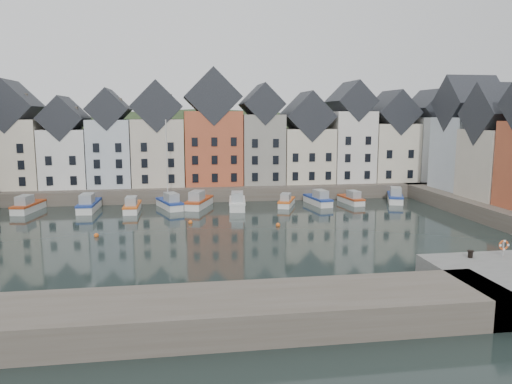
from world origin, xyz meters
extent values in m
plane|color=#1C2726|center=(0.00, 0.00, 0.00)|extent=(260.00, 260.00, 0.00)
cube|color=#51483E|center=(0.00, 30.00, 1.00)|extent=(90.00, 16.00, 2.00)
cube|color=#51483E|center=(-10.00, -22.00, 1.00)|extent=(50.00, 6.00, 2.00)
ellipsoid|color=#212F17|center=(0.00, 56.00, -18.00)|extent=(153.60, 70.40, 64.00)
sphere|color=black|center=(-13.94, 50.93, 8.70)|extent=(5.77, 5.77, 5.77)
sphere|color=black|center=(24.86, 60.75, 8.12)|extent=(5.27, 5.27, 5.27)
sphere|color=black|center=(31.82, 54.20, 7.88)|extent=(5.07, 5.07, 5.07)
sphere|color=black|center=(14.28, 55.19, 7.82)|extent=(5.01, 5.01, 5.01)
sphere|color=black|center=(-37.67, 56.61, 6.57)|extent=(3.94, 3.94, 3.94)
sphere|color=black|center=(28.33, 60.25, 8.05)|extent=(5.21, 5.21, 5.21)
sphere|color=black|center=(1.99, 58.64, 8.32)|extent=(5.45, 5.45, 5.45)
sphere|color=black|center=(37.80, 48.31, 7.21)|extent=(4.49, 4.49, 4.49)
cube|color=beige|center=(-29.17, 28.00, 7.04)|extent=(7.67, 8.00, 10.07)
cube|color=black|center=(-29.17, 28.00, 13.97)|extent=(7.67, 8.16, 7.67)
cube|color=white|center=(-21.90, 28.00, 6.30)|extent=(6.56, 8.00, 8.61)
cube|color=black|center=(-21.90, 28.00, 12.23)|extent=(6.56, 8.16, 6.56)
cube|color=silver|center=(-15.37, 28.00, 7.01)|extent=(6.20, 8.00, 10.02)
cube|color=black|center=(-15.37, 28.00, 13.55)|extent=(6.20, 8.16, 6.20)
cube|color=beige|center=(-8.27, 28.00, 7.04)|extent=(7.70, 8.00, 10.08)
cube|color=black|center=(-8.27, 28.00, 13.98)|extent=(7.70, 8.16, 7.70)
cube|color=#B75334|center=(0.07, 28.00, 7.64)|extent=(8.69, 8.00, 11.28)
cube|color=black|center=(0.07, 28.00, 15.43)|extent=(8.69, 8.16, 8.69)
cube|color=gray|center=(7.78, 28.00, 7.39)|extent=(6.43, 8.00, 10.78)
cube|color=black|center=(7.78, 28.00, 14.37)|extent=(6.43, 8.16, 6.43)
cube|color=beige|center=(15.08, 28.00, 6.28)|extent=(7.88, 8.00, 8.56)
cube|color=black|center=(15.08, 28.00, 12.51)|extent=(7.88, 8.16, 7.88)
cube|color=silver|center=(22.42, 28.00, 7.64)|extent=(6.50, 8.00, 11.27)
cube|color=black|center=(22.42, 28.00, 14.88)|extent=(6.50, 8.16, 6.50)
cube|color=beige|center=(29.43, 28.00, 6.66)|extent=(7.23, 8.00, 9.32)
cube|color=black|center=(29.43, 28.00, 13.11)|extent=(7.23, 8.16, 7.23)
cube|color=white|center=(36.28, 28.00, 7.16)|extent=(6.18, 8.00, 10.32)
cube|color=black|center=(36.28, 28.00, 13.85)|extent=(6.18, 8.16, 6.18)
cube|color=silver|center=(36.00, 16.26, 7.19)|extent=(7.47, 8.00, 10.38)
cube|color=black|center=(36.00, 16.26, 14.36)|extent=(7.62, 8.00, 8.00)
cube|color=beige|center=(36.00, 8.26, 6.44)|extent=(8.14, 8.00, 8.89)
cube|color=black|center=(36.00, 8.26, 12.87)|extent=(8.30, 8.00, 8.00)
sphere|color=#DC5B19|center=(-4.00, 8.00, 0.15)|extent=(0.50, 0.50, 0.50)
sphere|color=#DC5B19|center=(6.00, 5.00, 0.15)|extent=(0.50, 0.50, 0.50)
sphere|color=#DC5B19|center=(-14.00, 3.00, 0.15)|extent=(0.50, 0.50, 0.50)
cube|color=silver|center=(-25.18, 18.90, 0.37)|extent=(3.01, 6.65, 1.18)
cube|color=#AB3E18|center=(-25.18, 18.90, 1.02)|extent=(3.14, 6.80, 0.27)
cube|color=gray|center=(-25.35, 17.96, 1.66)|extent=(1.92, 2.79, 1.28)
cube|color=silver|center=(-17.29, 18.29, 0.40)|extent=(2.25, 6.86, 1.25)
cube|color=navy|center=(-17.29, 18.29, 1.08)|extent=(2.37, 7.00, 0.28)
cube|color=gray|center=(-17.32, 17.27, 1.76)|extent=(1.67, 2.77, 1.36)
cube|color=silver|center=(-11.48, 16.75, 0.35)|extent=(1.91, 5.98, 1.09)
cube|color=#DC5B19|center=(-11.48, 16.75, 0.94)|extent=(2.01, 6.10, 0.25)
cube|color=gray|center=(-11.50, 15.86, 1.53)|extent=(1.44, 2.41, 1.19)
cube|color=silver|center=(-6.63, 18.33, 0.37)|extent=(3.85, 6.60, 1.16)
cube|color=navy|center=(-6.63, 18.33, 1.00)|extent=(3.99, 6.76, 0.26)
cube|color=gray|center=(-6.32, 17.43, 1.63)|extent=(2.22, 2.87, 1.27)
cylinder|color=silver|center=(-6.84, 18.93, 6.33)|extent=(0.15, 0.15, 11.60)
cube|color=silver|center=(-2.52, 18.58, 0.39)|extent=(4.22, 7.04, 1.24)
cube|color=#AB3E18|center=(-2.52, 18.58, 1.07)|extent=(4.37, 7.20, 0.28)
cube|color=gray|center=(-2.87, 17.63, 1.74)|extent=(2.41, 3.08, 1.35)
cube|color=silver|center=(2.63, 16.91, 0.39)|extent=(2.78, 6.96, 1.24)
cube|color=silver|center=(2.63, 16.91, 1.07)|extent=(2.91, 7.10, 0.28)
cube|color=gray|center=(2.51, 15.90, 1.75)|extent=(1.88, 2.87, 1.35)
cube|color=silver|center=(9.74, 17.62, 0.31)|extent=(3.42, 5.54, 0.98)
cube|color=#DC5B19|center=(9.74, 17.62, 0.84)|extent=(3.55, 5.68, 0.22)
cube|color=gray|center=(9.45, 16.88, 1.38)|extent=(1.93, 2.44, 1.07)
cube|color=silver|center=(14.41, 18.09, 0.36)|extent=(2.80, 6.42, 1.14)
cube|color=navy|center=(14.41, 18.09, 0.98)|extent=(2.92, 6.56, 0.26)
cube|color=gray|center=(14.55, 17.17, 1.60)|extent=(1.81, 2.68, 1.24)
cube|color=silver|center=(19.38, 18.10, 0.32)|extent=(2.39, 5.74, 1.02)
cube|color=#AB3E18|center=(19.38, 18.10, 0.88)|extent=(2.49, 5.86, 0.23)
cube|color=gray|center=(19.49, 17.28, 1.44)|extent=(1.58, 2.38, 1.11)
cube|color=silver|center=(26.36, 18.45, 0.37)|extent=(4.10, 6.67, 1.17)
cube|color=navy|center=(26.36, 18.45, 1.01)|extent=(4.24, 6.83, 0.27)
cube|color=gray|center=(26.01, 17.56, 1.65)|extent=(2.32, 2.93, 1.28)
cylinder|color=black|center=(16.65, -16.50, 2.25)|extent=(0.36, 0.36, 0.50)
cylinder|color=black|center=(16.65, -16.50, 2.52)|extent=(0.48, 0.48, 0.08)
cube|color=gray|center=(19.34, -16.50, 2.55)|extent=(0.10, 0.10, 1.10)
torus|color=#C94B17|center=(19.34, -16.55, 2.90)|extent=(0.80, 0.14, 0.80)
camera|label=1|loc=(-5.11, -50.36, 12.80)|focal=35.00mm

